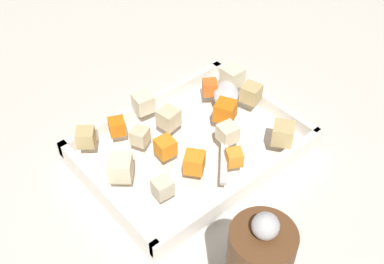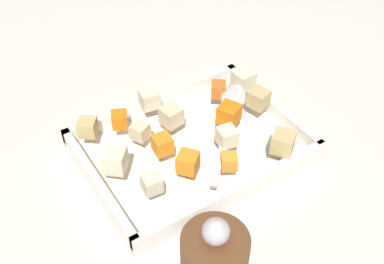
% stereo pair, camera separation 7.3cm
% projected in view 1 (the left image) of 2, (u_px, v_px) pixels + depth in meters
% --- Properties ---
extents(ground_plane, '(4.00, 4.00, 0.00)m').
position_uv_depth(ground_plane, '(195.00, 150.00, 0.78)').
color(ground_plane, beige).
extents(baking_dish, '(0.33, 0.25, 0.04)m').
position_uv_depth(baking_dish, '(192.00, 149.00, 0.76)').
color(baking_dish, white).
rests_on(baking_dish, ground_plane).
extents(carrot_chunk_heap_side, '(0.03, 0.03, 0.02)m').
position_uv_depth(carrot_chunk_heap_side, '(117.00, 126.00, 0.74)').
color(carrot_chunk_heap_side, orange).
rests_on(carrot_chunk_heap_side, baking_dish).
extents(carrot_chunk_heap_top, '(0.04, 0.04, 0.03)m').
position_uv_depth(carrot_chunk_heap_top, '(194.00, 162.00, 0.68)').
color(carrot_chunk_heap_top, orange).
rests_on(carrot_chunk_heap_top, baking_dish).
extents(carrot_chunk_center, '(0.03, 0.03, 0.02)m').
position_uv_depth(carrot_chunk_center, '(210.00, 87.00, 0.81)').
color(carrot_chunk_center, orange).
rests_on(carrot_chunk_center, baking_dish).
extents(carrot_chunk_far_right, '(0.03, 0.03, 0.03)m').
position_uv_depth(carrot_chunk_far_right, '(165.00, 147.00, 0.71)').
color(carrot_chunk_far_right, orange).
rests_on(carrot_chunk_far_right, baking_dish).
extents(carrot_chunk_corner_se, '(0.03, 0.03, 0.02)m').
position_uv_depth(carrot_chunk_corner_se, '(235.00, 157.00, 0.69)').
color(carrot_chunk_corner_se, orange).
rests_on(carrot_chunk_corner_se, baking_dish).
extents(carrot_chunk_mid_right, '(0.04, 0.04, 0.03)m').
position_uv_depth(carrot_chunk_mid_right, '(225.00, 111.00, 0.76)').
color(carrot_chunk_mid_right, orange).
rests_on(carrot_chunk_mid_right, baking_dish).
extents(potato_chunk_near_right, '(0.04, 0.04, 0.03)m').
position_uv_depth(potato_chunk_near_right, '(86.00, 137.00, 0.72)').
color(potato_chunk_near_right, tan).
rests_on(potato_chunk_near_right, baking_dish).
extents(potato_chunk_corner_ne, '(0.04, 0.04, 0.03)m').
position_uv_depth(potato_chunk_corner_ne, '(250.00, 93.00, 0.80)').
color(potato_chunk_corner_ne, tan).
rests_on(potato_chunk_corner_ne, baking_dish).
extents(potato_chunk_rim_edge, '(0.03, 0.03, 0.03)m').
position_uv_depth(potato_chunk_rim_edge, '(169.00, 118.00, 0.75)').
color(potato_chunk_rim_edge, beige).
rests_on(potato_chunk_rim_edge, baking_dish).
extents(potato_chunk_corner_sw, '(0.03, 0.03, 0.03)m').
position_uv_depth(potato_chunk_corner_sw, '(228.00, 133.00, 0.73)').
color(potato_chunk_corner_sw, beige).
rests_on(potato_chunk_corner_sw, baking_dish).
extents(potato_chunk_far_left, '(0.03, 0.03, 0.02)m').
position_uv_depth(potato_chunk_far_left, '(140.00, 136.00, 0.72)').
color(potato_chunk_far_left, beige).
rests_on(potato_chunk_far_left, baking_dish).
extents(potato_chunk_under_handle, '(0.03, 0.03, 0.03)m').
position_uv_depth(potato_chunk_under_handle, '(233.00, 76.00, 0.83)').
color(potato_chunk_under_handle, beige).
rests_on(potato_chunk_under_handle, baking_dish).
extents(potato_chunk_mid_left, '(0.04, 0.04, 0.03)m').
position_uv_depth(potato_chunk_mid_left, '(283.00, 133.00, 0.72)').
color(potato_chunk_mid_left, tan).
rests_on(potato_chunk_mid_left, baking_dish).
extents(potato_chunk_corner_nw, '(0.03, 0.03, 0.03)m').
position_uv_depth(potato_chunk_corner_nw, '(143.00, 103.00, 0.78)').
color(potato_chunk_corner_nw, beige).
rests_on(potato_chunk_corner_nw, baking_dish).
extents(potato_chunk_front_center, '(0.05, 0.05, 0.03)m').
position_uv_depth(potato_chunk_front_center, '(121.00, 169.00, 0.67)').
color(potato_chunk_front_center, beige).
rests_on(potato_chunk_front_center, baking_dish).
extents(parsnip_chunk_near_spoon, '(0.03, 0.03, 0.02)m').
position_uv_depth(parsnip_chunk_near_spoon, '(162.00, 187.00, 0.65)').
color(parsnip_chunk_near_spoon, beige).
rests_on(parsnip_chunk_near_spoon, baking_dish).
extents(serving_spoon, '(0.18, 0.18, 0.02)m').
position_uv_depth(serving_spoon, '(226.00, 100.00, 0.79)').
color(serving_spoon, silver).
rests_on(serving_spoon, baking_dish).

